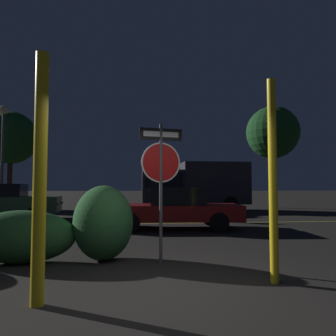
{
  "coord_description": "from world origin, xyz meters",
  "views": [
    {
      "loc": [
        -0.43,
        -4.33,
        1.38
      ],
      "look_at": [
        0.47,
        4.02,
        1.88
      ],
      "focal_mm": 35.0,
      "sensor_mm": 36.0,
      "label": 1
    }
  ],
  "objects": [
    {
      "name": "passing_car_2",
      "position": [
        0.96,
        6.56,
        0.69
      ],
      "size": [
        4.6,
        2.26,
        1.38
      ],
      "rotation": [
        0.0,
        0.0,
        1.49
      ],
      "color": "maroon",
      "rests_on": "ground_plane"
    },
    {
      "name": "delivery_truck",
      "position": [
        3.22,
        15.01,
        1.56
      ],
      "size": [
        6.28,
        2.37,
        2.87
      ],
      "rotation": [
        0.0,
        0.0,
        1.57
      ],
      "color": "#2D2D33",
      "rests_on": "ground_plane"
    },
    {
      "name": "yellow_pole_left",
      "position": [
        -1.53,
        -0.3,
        1.51
      ],
      "size": [
        0.16,
        0.16,
        3.01
      ],
      "primitive_type": "cylinder",
      "color": "yellow",
      "rests_on": "ground_plane"
    },
    {
      "name": "hedge_bush_1",
      "position": [
        -2.44,
        1.93,
        0.48
      ],
      "size": [
        1.95,
        0.88,
        0.96
      ],
      "primitive_type": "ellipsoid",
      "color": "#285B2D",
      "rests_on": "ground_plane"
    },
    {
      "name": "road_center_stripe",
      "position": [
        0.0,
        8.26,
        0.0
      ],
      "size": [
        33.76,
        0.12,
        0.01
      ],
      "primitive_type": "cube",
      "color": "gold",
      "rests_on": "ground_plane"
    },
    {
      "name": "ground_plane",
      "position": [
        0.0,
        0.0,
        0.0
      ],
      "size": [
        260.0,
        260.0,
        0.0
      ],
      "primitive_type": "plane",
      "color": "black"
    },
    {
      "name": "yellow_pole_right",
      "position": [
        1.62,
        0.28,
        1.5
      ],
      "size": [
        0.13,
        0.13,
        2.99
      ],
      "primitive_type": "cylinder",
      "color": "yellow",
      "rests_on": "ground_plane"
    },
    {
      "name": "passing_car_1",
      "position": [
        -5.88,
        10.36,
        0.76
      ],
      "size": [
        4.67,
        2.31,
        1.53
      ],
      "rotation": [
        0.0,
        0.0,
        -1.48
      ],
      "color": "#335B38",
      "rests_on": "ground_plane"
    },
    {
      "name": "tree_2",
      "position": [
        -8.6,
        18.48,
        4.69
      ],
      "size": [
        3.51,
        3.51,
        6.47
      ],
      "color": "#422D1E",
      "rests_on": "ground_plane"
    },
    {
      "name": "hedge_bush_2",
      "position": [
        -0.98,
        2.04,
        0.71
      ],
      "size": [
        1.13,
        1.19,
        1.41
      ],
      "primitive_type": "ellipsoid",
      "color": "#2D6633",
      "rests_on": "ground_plane"
    },
    {
      "name": "stop_sign",
      "position": [
        0.09,
        1.69,
        1.78
      ],
      "size": [
        0.81,
        0.18,
        2.55
      ],
      "rotation": [
        0.0,
        0.0,
        0.19
      ],
      "color": "#4C4C51",
      "rests_on": "ground_plane"
    },
    {
      "name": "tree_1",
      "position": [
        9.05,
        16.9,
        5.1
      ],
      "size": [
        3.56,
        3.56,
        6.91
      ],
      "color": "#422D1E",
      "rests_on": "ground_plane"
    },
    {
      "name": "street_lamp",
      "position": [
        -7.76,
        14.95,
        4.26
      ],
      "size": [
        0.52,
        0.52,
        6.05
      ],
      "color": "#4C4C51",
      "rests_on": "ground_plane"
    }
  ]
}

